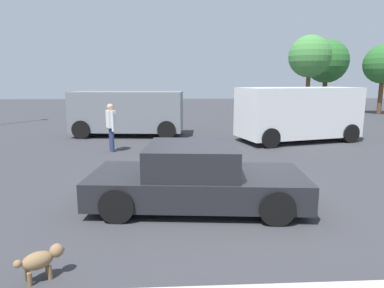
{
  "coord_description": "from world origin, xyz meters",
  "views": [
    {
      "loc": [
        -0.83,
        -6.63,
        2.51
      ],
      "look_at": [
        -0.37,
        1.86,
        0.9
      ],
      "focal_mm": 31.56,
      "sensor_mm": 36.0,
      "label": 1
    }
  ],
  "objects_px": {
    "sedan_foreground": "(196,178)",
    "suv_dark": "(128,112)",
    "van_white": "(298,113)",
    "pedestrian": "(111,123)",
    "dog": "(41,259)"
  },
  "relations": [
    {
      "from": "suv_dark",
      "to": "pedestrian",
      "type": "distance_m",
      "value": 3.53
    },
    {
      "from": "sedan_foreground",
      "to": "suv_dark",
      "type": "distance_m",
      "value": 9.34
    },
    {
      "from": "pedestrian",
      "to": "sedan_foreground",
      "type": "bearing_deg",
      "value": -90.52
    },
    {
      "from": "sedan_foreground",
      "to": "suv_dark",
      "type": "bearing_deg",
      "value": 110.96
    },
    {
      "from": "dog",
      "to": "suv_dark",
      "type": "bearing_deg",
      "value": 57.94
    },
    {
      "from": "van_white",
      "to": "suv_dark",
      "type": "xyz_separation_m",
      "value": [
        -7.21,
        1.8,
        -0.1
      ]
    },
    {
      "from": "sedan_foreground",
      "to": "van_white",
      "type": "xyz_separation_m",
      "value": [
        4.7,
        7.18,
        0.62
      ]
    },
    {
      "from": "van_white",
      "to": "pedestrian",
      "type": "xyz_separation_m",
      "value": [
        -7.35,
        -1.72,
        -0.18
      ]
    },
    {
      "from": "van_white",
      "to": "suv_dark",
      "type": "relative_size",
      "value": 1.04
    },
    {
      "from": "sedan_foreground",
      "to": "pedestrian",
      "type": "bearing_deg",
      "value": 121.26
    },
    {
      "from": "dog",
      "to": "van_white",
      "type": "height_order",
      "value": "van_white"
    },
    {
      "from": "pedestrian",
      "to": "dog",
      "type": "bearing_deg",
      "value": -112.68
    },
    {
      "from": "van_white",
      "to": "pedestrian",
      "type": "height_order",
      "value": "van_white"
    },
    {
      "from": "dog",
      "to": "pedestrian",
      "type": "bearing_deg",
      "value": 59.8
    },
    {
      "from": "van_white",
      "to": "sedan_foreground",
      "type": "bearing_deg",
      "value": 42.11
    }
  ]
}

